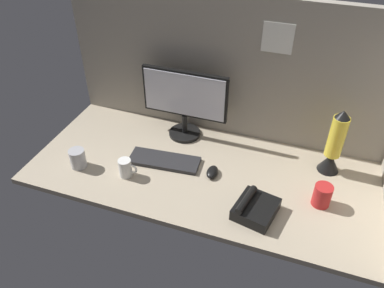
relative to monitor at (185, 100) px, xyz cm
name	(u,v)px	position (x,y,z in cm)	size (l,w,h in cm)	color
ground_plane	(207,171)	(21.18, -25.13, -23.95)	(180.00, 80.00, 3.00)	tan
cubicle_wall_back	(230,69)	(21.21, 12.36, 16.61)	(180.00, 5.50, 78.05)	gray
monitor	(185,100)	(0.00, 0.00, 0.00)	(47.76, 18.00, 39.70)	black
keyboard	(164,161)	(-1.46, -27.41, -21.45)	(37.00, 13.00, 2.00)	#262628
mouse	(212,172)	(25.14, -28.36, -20.75)	(5.60, 9.60, 3.40)	black
mug_red_plastic	(322,195)	(78.17, -30.85, -16.99)	(8.32, 8.32, 10.91)	red
mug_steel	(78,158)	(-41.91, -45.08, -17.34)	(8.10, 8.10, 10.21)	#B2B2B7
mug_ceramic_white	(126,168)	(-15.48, -43.32, -17.54)	(9.93, 6.48, 9.76)	white
lava_lamp	(334,147)	(79.94, -4.84, -7.45)	(10.92, 10.92, 35.75)	black
desk_phone	(255,208)	(50.69, -46.75, -19.26)	(20.51, 22.06, 8.80)	black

